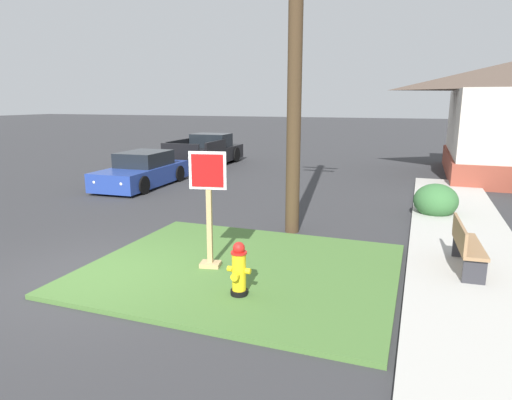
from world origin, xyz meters
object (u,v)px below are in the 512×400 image
object	(u,v)px
manhole_cover	(153,241)
street_bench	(466,244)
stop_sign	(209,214)
parked_sedan_blue	(143,171)
fire_hydrant	(239,270)
utility_pole	(296,22)
pickup_truck_black	(206,152)

from	to	relation	value
manhole_cover	street_bench	xyz separation A→B (m)	(6.32, 0.26, 0.58)
stop_sign	manhole_cover	bearing A→B (deg)	150.26
manhole_cover	parked_sedan_blue	xyz separation A→B (m)	(-4.05, 5.61, 0.53)
parked_sedan_blue	manhole_cover	bearing A→B (deg)	-54.17
fire_hydrant	parked_sedan_blue	world-z (taller)	parked_sedan_blue
parked_sedan_blue	utility_pole	bearing A→B (deg)	-29.34
parked_sedan_blue	stop_sign	bearing A→B (deg)	-48.21
fire_hydrant	stop_sign	distance (m)	1.47
fire_hydrant	manhole_cover	bearing A→B (deg)	144.86
manhole_cover	parked_sedan_blue	world-z (taller)	parked_sedan_blue
manhole_cover	street_bench	world-z (taller)	street_bench
pickup_truck_black	street_bench	bearing A→B (deg)	-46.14
fire_hydrant	manhole_cover	xyz separation A→B (m)	(-2.93, 2.06, -0.48)
manhole_cover	pickup_truck_black	world-z (taller)	pickup_truck_black
stop_sign	street_bench	bearing A→B (deg)	17.61
fire_hydrant	manhole_cover	size ratio (longest dim) A/B	1.23
stop_sign	parked_sedan_blue	distance (m)	9.05
pickup_truck_black	manhole_cover	bearing A→B (deg)	-69.13
stop_sign	pickup_truck_black	world-z (taller)	stop_sign
parked_sedan_blue	street_bench	size ratio (longest dim) A/B	2.78
manhole_cover	pickup_truck_black	bearing A→B (deg)	110.87
parked_sedan_blue	pickup_truck_black	bearing A→B (deg)	92.63
street_bench	parked_sedan_blue	bearing A→B (deg)	152.67
pickup_truck_black	utility_pole	bearing A→B (deg)	-53.57
street_bench	utility_pole	world-z (taller)	utility_pole
pickup_truck_black	utility_pole	world-z (taller)	utility_pole
stop_sign	parked_sedan_blue	world-z (taller)	stop_sign
street_bench	manhole_cover	bearing A→B (deg)	-177.69
stop_sign	street_bench	size ratio (longest dim) A/B	1.40
fire_hydrant	pickup_truck_black	world-z (taller)	pickup_truck_black
manhole_cover	street_bench	bearing A→B (deg)	2.31
pickup_truck_black	street_bench	distance (m)	15.35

